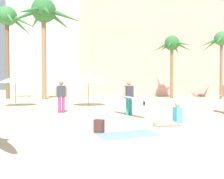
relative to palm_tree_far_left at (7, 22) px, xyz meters
The scene contains 14 objects.
ground 24.29m from the palm_tree_far_left, 59.26° to the right, with size 120.00×120.00×0.00m, color #C6B28C.
hotel_pink 20.82m from the palm_tree_far_left, 27.92° to the left, with size 22.10×11.20×13.59m, color #DB9989.
hotel_tower_gray 16.87m from the palm_tree_far_left, 83.54° to the left, with size 13.76×10.43×24.41m, color #BCB7AD.
palm_tree_far_left is the anchor object (origin of this frame).
palm_tree_left 22.67m from the palm_tree_far_left, ahead, with size 4.97×4.68×7.08m.
palm_tree_center 4.35m from the palm_tree_far_left, 15.45° to the right, with size 7.75×7.12×10.27m.
palm_tree_right 17.84m from the palm_tree_far_left, ahead, with size 4.41×4.34×6.82m.
cafe_umbrella_0 13.98m from the palm_tree_far_left, 41.91° to the right, with size 2.49×2.49×2.18m.
cafe_umbrella_2 11.31m from the palm_tree_far_left, 63.50° to the right, with size 2.33×2.33×2.14m.
beach_towel 22.55m from the palm_tree_far_left, 57.47° to the right, with size 1.82×1.00×0.01m, color #6684E0.
backpack 21.83m from the palm_tree_far_left, 59.19° to the right, with size 0.35×0.33×0.42m.
person_far_left 19.30m from the palm_tree_far_left, 49.08° to the right, with size 1.69×2.73×1.71m.
person_mid_center 22.29m from the palm_tree_far_left, 51.28° to the right, with size 1.03×0.49×0.94m.
person_mid_left 16.49m from the palm_tree_far_left, 56.43° to the right, with size 0.61×0.30×1.72m.
Camera 1 is at (-1.02, -4.86, 1.51)m, focal length 36.56 mm.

